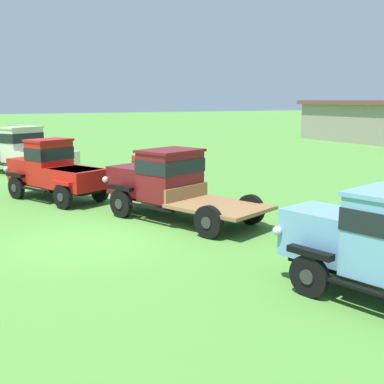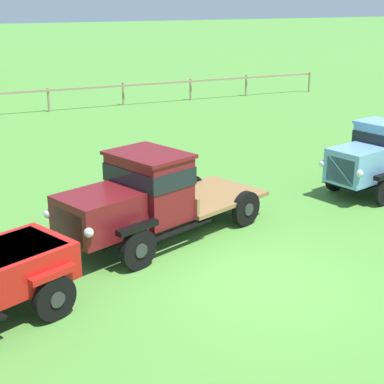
{
  "view_description": "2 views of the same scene",
  "coord_description": "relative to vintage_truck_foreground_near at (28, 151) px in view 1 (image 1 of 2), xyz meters",
  "views": [
    {
      "loc": [
        11.91,
        -3.44,
        3.62
      ],
      "look_at": [
        -0.05,
        3.1,
        1.0
      ],
      "focal_mm": 45.0,
      "sensor_mm": 36.0,
      "label": 1
    },
    {
      "loc": [
        -5.71,
        -9.11,
        5.51
      ],
      "look_at": [
        -0.05,
        3.1,
        1.0
      ],
      "focal_mm": 55.0,
      "sensor_mm": 36.0,
      "label": 2
    }
  ],
  "objects": [
    {
      "name": "oil_drum_beside_row",
      "position": [
        2.81,
        4.71,
        -0.66
      ],
      "size": [
        0.62,
        0.62,
        0.93
      ],
      "color": "red",
      "rests_on": "ground"
    },
    {
      "name": "vintage_truck_midrow_center",
      "position": [
        11.51,
        2.11,
        0.01
      ],
      "size": [
        5.83,
        3.67,
        2.14
      ],
      "color": "black",
      "rests_on": "ground"
    },
    {
      "name": "ground_plane",
      "position": [
        12.87,
        -0.81,
        -1.12
      ],
      "size": [
        240.0,
        240.0,
        0.0
      ],
      "primitive_type": "plane",
      "color": "#518E38"
    },
    {
      "name": "vintage_truck_foreground_near",
      "position": [
        0.0,
        0.0,
        0.0
      ],
      "size": [
        5.43,
        3.96,
        2.31
      ],
      "color": "black",
      "rests_on": "ground"
    },
    {
      "name": "vintage_truck_second_in_line",
      "position": [
        7.1,
        -0.35,
        -0.03
      ],
      "size": [
        4.67,
        3.12,
        2.22
      ],
      "color": "black",
      "rests_on": "ground"
    }
  ]
}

